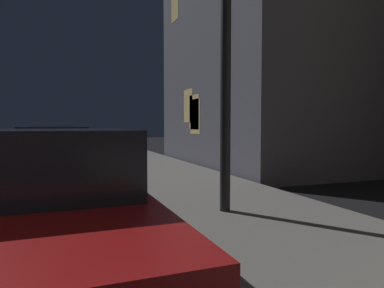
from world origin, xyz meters
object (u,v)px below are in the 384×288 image
at_px(car_blue, 56,154).
at_px(car_black, 59,143).
at_px(car_red, 41,211).
at_px(car_white, 61,138).

relative_size(car_blue, car_black, 1.06).
xyz_separation_m(car_red, car_white, (0.00, 19.20, 0.02)).
height_order(car_blue, car_black, same).
bearing_deg(car_red, car_blue, 90.00).
bearing_deg(car_white, car_blue, -90.00).
xyz_separation_m(car_red, car_black, (-0.00, 12.23, 0.02)).
xyz_separation_m(car_blue, car_white, (0.00, 12.70, 0.00)).
bearing_deg(car_blue, car_black, 90.00).
distance_m(car_black, car_white, 6.98).
xyz_separation_m(car_black, car_white, (0.00, 6.98, -0.01)).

